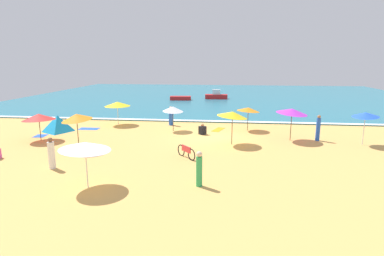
# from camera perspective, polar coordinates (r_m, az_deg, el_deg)

# --- Properties ---
(ground_plane) EXTENTS (60.00, 60.00, 0.00)m
(ground_plane) POSITION_cam_1_polar(r_m,az_deg,el_deg) (23.49, 3.96, -1.87)
(ground_plane) COLOR #E0A856
(ocean_water) EXTENTS (60.00, 44.00, 0.10)m
(ocean_water) POSITION_cam_1_polar(r_m,az_deg,el_deg) (51.09, 5.49, 5.76)
(ocean_water) COLOR teal
(ocean_water) RESTS_ON ground_plane
(wave_breaker_foam) EXTENTS (57.00, 0.70, 0.01)m
(wave_breaker_foam) POSITION_cam_1_polar(r_m,az_deg,el_deg) (29.62, 4.55, 1.26)
(wave_breaker_foam) COLOR white
(wave_breaker_foam) RESTS_ON ocean_water
(beach_umbrella_0) EXTENTS (2.32, 2.31, 1.97)m
(beach_umbrella_0) POSITION_cam_1_polar(r_m,az_deg,el_deg) (26.19, 10.08, 3.32)
(beach_umbrella_0) COLOR #4C3823
(beach_umbrella_0) RESTS_ON ground_plane
(beach_umbrella_1) EXTENTS (2.39, 2.38, 2.32)m
(beach_umbrella_1) POSITION_cam_1_polar(r_m,az_deg,el_deg) (24.20, 28.74, 2.12)
(beach_umbrella_1) COLOR silver
(beach_umbrella_1) RESTS_ON ground_plane
(beach_umbrella_2) EXTENTS (3.08, 3.08, 2.08)m
(beach_umbrella_2) POSITION_cam_1_polar(r_m,az_deg,el_deg) (28.85, -13.27, 4.22)
(beach_umbrella_2) COLOR silver
(beach_umbrella_2) RESTS_ON ground_plane
(beach_umbrella_3) EXTENTS (2.36, 2.36, 2.07)m
(beach_umbrella_3) POSITION_cam_1_polar(r_m,az_deg,el_deg) (25.67, -3.44, 3.43)
(beach_umbrella_3) COLOR #4C3823
(beach_umbrella_3) RESTS_ON ground_plane
(beach_umbrella_4) EXTENTS (2.94, 2.93, 2.41)m
(beach_umbrella_4) POSITION_cam_1_polar(r_m,az_deg,el_deg) (23.56, 17.52, 2.91)
(beach_umbrella_4) COLOR #4C3823
(beach_umbrella_4) RESTS_ON ground_plane
(beach_umbrella_5) EXTENTS (2.71, 2.70, 2.20)m
(beach_umbrella_5) POSITION_cam_1_polar(r_m,az_deg,el_deg) (14.83, -18.66, -3.08)
(beach_umbrella_5) COLOR silver
(beach_umbrella_5) RESTS_ON ground_plane
(beach_umbrella_6) EXTENTS (3.20, 3.20, 2.00)m
(beach_umbrella_6) POSITION_cam_1_polar(r_m,az_deg,el_deg) (24.98, -25.84, 1.81)
(beach_umbrella_6) COLOR #4C3823
(beach_umbrella_6) RESTS_ON ground_plane
(beach_umbrella_7) EXTENTS (2.27, 2.24, 2.39)m
(beach_umbrella_7) POSITION_cam_1_polar(r_m,az_deg,el_deg) (21.59, 7.28, 2.46)
(beach_umbrella_7) COLOR #4C3823
(beach_umbrella_7) RESTS_ON ground_plane
(beach_umbrella_8) EXTENTS (2.72, 2.71, 2.45)m
(beach_umbrella_8) POSITION_cam_1_polar(r_m,az_deg,el_deg) (21.36, -20.03, 1.86)
(beach_umbrella_8) COLOR #4C3823
(beach_umbrella_8) RESTS_ON ground_plane
(beach_tent) EXTENTS (2.39, 2.50, 1.33)m
(beach_tent) POSITION_cam_1_polar(r_m,az_deg,el_deg) (27.74, -22.97, 0.76)
(beach_tent) COLOR #1999D8
(beach_tent) RESTS_ON ground_plane
(parked_bicycle) EXTENTS (1.25, 1.41, 0.76)m
(parked_bicycle) POSITION_cam_1_polar(r_m,az_deg,el_deg) (18.73, -1.06, -4.28)
(parked_bicycle) COLOR black
(parked_bicycle) RESTS_ON ground_plane
(beachgoer_0) EXTENTS (0.64, 0.64, 0.86)m
(beachgoer_0) POSITION_cam_1_polar(r_m,az_deg,el_deg) (24.62, 1.89, -0.35)
(beachgoer_0) COLOR black
(beachgoer_0) RESTS_ON ground_plane
(beachgoer_1) EXTENTS (0.33, 0.33, 1.66)m
(beachgoer_1) POSITION_cam_1_polar(r_m,az_deg,el_deg) (14.52, 1.29, -7.38)
(beachgoer_1) COLOR green
(beachgoer_1) RESTS_ON ground_plane
(beachgoer_2) EXTENTS (0.52, 0.52, 1.68)m
(beachgoer_2) POSITION_cam_1_polar(r_m,az_deg,el_deg) (28.11, -3.83, 2.10)
(beachgoer_2) COLOR blue
(beachgoer_2) RESTS_ON ground_plane
(beachgoer_5) EXTENTS (0.39, 0.39, 1.70)m
(beachgoer_5) POSITION_cam_1_polar(r_m,az_deg,el_deg) (18.39, -23.93, -4.29)
(beachgoer_5) COLOR white
(beachgoer_5) RESTS_ON ground_plane
(beachgoer_6) EXTENTS (0.40, 0.40, 1.86)m
(beachgoer_6) POSITION_cam_1_polar(r_m,az_deg,el_deg) (24.33, 21.72, -0.06)
(beachgoer_6) COLOR blue
(beachgoer_6) RESTS_ON ground_plane
(beach_towel_0) EXTENTS (1.69, 0.94, 0.01)m
(beach_towel_0) POSITION_cam_1_polar(r_m,az_deg,el_deg) (28.04, -18.03, -0.13)
(beach_towel_0) COLOR blue
(beach_towel_0) RESTS_ON ground_plane
(beach_towel_1) EXTENTS (0.97, 1.12, 0.01)m
(beach_towel_1) POSITION_cam_1_polar(r_m,az_deg,el_deg) (26.79, -25.58, -1.29)
(beach_towel_1) COLOR blue
(beach_towel_1) RESTS_ON ground_plane
(beach_towel_2) EXTENTS (1.15, 1.86, 0.01)m
(beach_towel_2) POSITION_cam_1_polar(r_m,az_deg,el_deg) (26.45, 4.75, -0.28)
(beach_towel_2) COLOR orange
(beach_towel_2) RESTS_ON ground_plane
(small_boat_0) EXTENTS (3.28, 1.25, 1.36)m
(small_boat_0) POSITION_cam_1_polar(r_m,az_deg,el_deg) (46.76, 4.38, 5.80)
(small_boat_0) COLOR red
(small_boat_0) RESTS_ON ocean_water
(small_boat_1) EXTENTS (3.04, 1.39, 0.53)m
(small_boat_1) POSITION_cam_1_polar(r_m,az_deg,el_deg) (45.26, -2.08, 5.39)
(small_boat_1) COLOR red
(small_boat_1) RESTS_ON ocean_water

